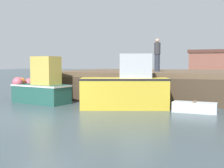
# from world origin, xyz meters

# --- Properties ---
(ground) EXTENTS (120.00, 160.00, 0.10)m
(ground) POSITION_xyz_m (0.00, 0.00, -0.05)
(ground) COLOR #3D4C51
(pier) EXTENTS (11.34, 8.81, 1.48)m
(pier) POSITION_xyz_m (2.45, 8.26, 1.25)
(pier) COLOR brown
(pier) RESTS_ON ground
(fishing_boat_near_left) EXTENTS (3.10, 1.82, 2.26)m
(fishing_boat_near_left) POSITION_xyz_m (-2.26, 3.18, 0.82)
(fishing_boat_near_left) COLOR #23564C
(fishing_boat_near_left) RESTS_ON ground
(fishing_boat_near_right) EXTENTS (3.89, 2.30, 2.32)m
(fishing_boat_near_right) POSITION_xyz_m (2.15, 2.89, 0.89)
(fishing_boat_near_right) COLOR gold
(fishing_boat_near_right) RESTS_ON ground
(rowboat) EXTENTS (1.71, 0.66, 0.45)m
(rowboat) POSITION_xyz_m (4.95, 2.91, 0.21)
(rowboat) COLOR silver
(rowboat) RESTS_ON ground
(dockworker) EXTENTS (0.34, 0.34, 1.79)m
(dockworker) POSITION_xyz_m (2.61, 7.07, 2.39)
(dockworker) COLOR #2D3342
(dockworker) RESTS_ON pier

